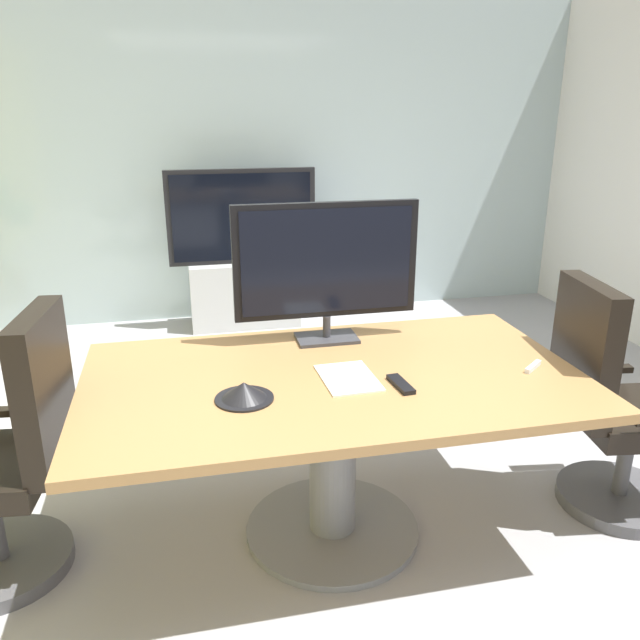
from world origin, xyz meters
The scene contains 11 objects.
ground_plane centered at (0.00, 0.00, 0.00)m, with size 7.35×7.35×0.00m, color #99999E.
wall_back_glass_partition centered at (0.00, 3.18, 1.34)m, with size 5.75×0.10×2.67m, color #9EB2B7.
conference_table centered at (-0.05, -0.03, 0.57)m, with size 2.01×1.15×0.76m.
office_chair_left centered at (-1.33, 0.02, 0.46)m, with size 0.62×0.60×1.09m.
office_chair_right centered at (1.22, -0.11, 0.46)m, with size 0.62×0.60×1.09m.
tv_monitor centered at (0.01, 0.37, 1.12)m, with size 0.84×0.18×0.64m.
wall_display_unit centered at (-0.13, 2.82, 0.44)m, with size 1.20×0.36×1.31m.
conference_phone centered at (-0.43, -0.18, 0.79)m, with size 0.22×0.22×0.07m.
remote_control centered at (0.17, -0.20, 0.77)m, with size 0.05×0.17×0.02m, color black.
whiteboard_marker centered at (0.77, -0.16, 0.77)m, with size 0.13×0.02×0.02m, color silver.
paper_notepad centered at (-0.01, -0.09, 0.76)m, with size 0.21×0.30×0.01m, color white.
Camera 1 is at (-0.62, -2.32, 1.81)m, focal length 35.56 mm.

